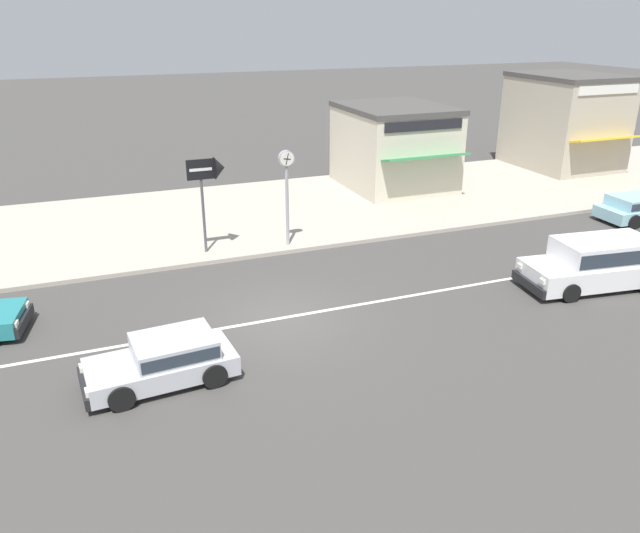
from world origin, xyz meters
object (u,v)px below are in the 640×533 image
(hatchback_pale_blue_0, at_px, (638,207))
(shopfront_corner_warung, at_px, (564,121))
(street_clock, at_px, (287,177))
(shopfront_mid_block, at_px, (394,146))
(arrow_signboard, at_px, (215,173))
(minivan_white_1, at_px, (598,261))
(hatchback_silver_3, at_px, (166,359))

(hatchback_pale_blue_0, xyz_separation_m, shopfront_corner_warung, (3.61, 8.93, 2.07))
(street_clock, xyz_separation_m, shopfront_mid_block, (7.60, 6.21, -0.58))
(street_clock, xyz_separation_m, arrow_signboard, (-2.50, 0.33, 0.32))
(shopfront_mid_block, bearing_deg, street_clock, -140.77)
(minivan_white_1, bearing_deg, street_clock, 139.71)
(hatchback_pale_blue_0, xyz_separation_m, shopfront_mid_block, (-7.19, 8.40, 1.54))
(minivan_white_1, xyz_separation_m, hatchback_silver_3, (-13.69, -0.67, -0.26))
(shopfront_corner_warung, height_order, shopfront_mid_block, shopfront_corner_warung)
(street_clock, bearing_deg, arrow_signboard, 172.38)
(hatchback_pale_blue_0, height_order, shopfront_corner_warung, shopfront_corner_warung)
(minivan_white_1, bearing_deg, hatchback_pale_blue_0, 34.99)
(hatchback_silver_3, bearing_deg, arrow_signboard, 68.61)
(arrow_signboard, xyz_separation_m, shopfront_corner_warung, (20.90, 6.40, -0.37))
(arrow_signboard, height_order, shopfront_mid_block, shopfront_mid_block)
(shopfront_corner_warung, distance_m, shopfront_mid_block, 10.83)
(hatchback_pale_blue_0, relative_size, minivan_white_1, 0.75)
(hatchback_pale_blue_0, bearing_deg, hatchback_silver_3, -165.28)
(hatchback_pale_blue_0, distance_m, shopfront_corner_warung, 9.85)
(minivan_white_1, relative_size, arrow_signboard, 1.40)
(hatchback_silver_3, height_order, shopfront_mid_block, shopfront_mid_block)
(hatchback_silver_3, bearing_deg, minivan_white_1, 2.81)
(minivan_white_1, height_order, street_clock, street_clock)
(arrow_signboard, relative_size, shopfront_mid_block, 0.55)
(shopfront_corner_warung, relative_size, shopfront_mid_block, 1.02)
(minivan_white_1, bearing_deg, shopfront_mid_block, 92.22)
(hatchback_pale_blue_0, relative_size, street_clock, 1.02)
(shopfront_mid_block, bearing_deg, shopfront_corner_warung, 2.83)
(arrow_signboard, bearing_deg, hatchback_silver_3, -111.39)
(hatchback_silver_3, relative_size, street_clock, 1.03)
(hatchback_silver_3, xyz_separation_m, shopfront_corner_warung, (23.98, 14.28, 2.07))
(shopfront_corner_warung, bearing_deg, shopfront_mid_block, -177.17)
(hatchback_pale_blue_0, bearing_deg, street_clock, 171.57)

